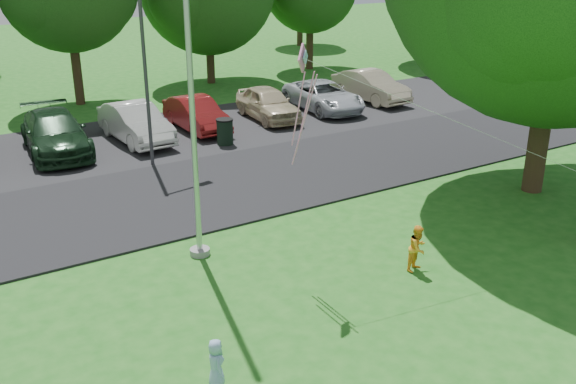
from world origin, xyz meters
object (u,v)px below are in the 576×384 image
child_blue (216,364)px  child_yellow (418,248)px  trash_can (225,132)px  street_lamp (151,58)px  flagpole (191,90)px  kite (312,81)px

child_blue → child_yellow: bearing=-67.4°
child_blue → trash_can: bearing=-17.9°
trash_can → child_blue: size_ratio=1.12×
child_yellow → street_lamp: bearing=83.7°
child_blue → flagpole: bearing=-12.0°
flagpole → trash_can: (4.75, 8.00, -3.64)m
trash_can → child_yellow: (-0.71, -11.46, 0.04)m
trash_can → kite: kite is taller
flagpole → kite: size_ratio=1.36×
street_lamp → child_yellow: 11.40m
flagpole → kite: (1.86, -2.13, 0.36)m
kite → child_yellow: bearing=-71.9°
street_lamp → kite: size_ratio=0.85×
street_lamp → child_yellow: street_lamp is taller
flagpole → trash_can: 9.99m
trash_can → child_yellow: child_yellow is taller
trash_can → child_yellow: 11.48m
child_yellow → kite: (-2.18, 1.32, 3.96)m
child_yellow → child_blue: bearing=174.7°
child_yellow → kite: bearing=130.4°
flagpole → kite: 2.86m
child_yellow → trash_can: bearing=68.1°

